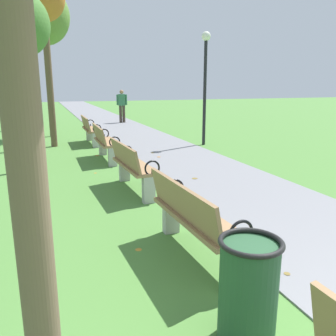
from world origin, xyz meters
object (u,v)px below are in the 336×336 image
object	(u,v)px
park_bench_4	(105,142)
park_bench_5	(90,129)
park_bench_2	(193,218)
tree_2	(20,26)
tree_4	(43,17)
lamp_post	(205,71)
tree_5	(26,24)
trash_bin	(248,291)
pedestrian_walking	(122,104)
park_bench_3	(132,165)
tree_3	(44,3)

from	to	relation	value
park_bench_4	park_bench_5	distance (m)	2.72
park_bench_2	tree_2	distance (m)	5.98
tree_4	lamp_post	bearing A→B (deg)	-38.65
tree_5	lamp_post	size ratio (longest dim) A/B	1.56
trash_bin	park_bench_5	bearing A→B (deg)	89.12
tree_4	pedestrian_walking	xyz separation A→B (m)	(3.52, 3.68, -3.28)
park_bench_5	park_bench_3	bearing A→B (deg)	-90.00
tree_4	tree_5	world-z (taller)	tree_5
park_bench_5	trash_bin	world-z (taller)	park_bench_5
tree_3	trash_bin	bearing A→B (deg)	-83.96
park_bench_2	park_bench_4	xyz separation A→B (m)	(-0.00, 5.56, 0.00)
park_bench_5	tree_5	size ratio (longest dim) A/B	0.29
park_bench_5	tree_4	size ratio (longest dim) A/B	0.31
tree_2	lamp_post	bearing A→B (deg)	18.84
park_bench_4	tree_5	world-z (taller)	tree_5
park_bench_2	park_bench_3	world-z (taller)	same
park_bench_5	pedestrian_walking	distance (m)	6.37
tree_3	lamp_post	distance (m)	5.13
tree_3	lamp_post	xyz separation A→B (m)	(4.58, -1.32, -1.89)
park_bench_4	tree_2	distance (m)	3.19
park_bench_2	tree_2	world-z (taller)	tree_2
trash_bin	lamp_post	distance (m)	9.14
park_bench_4	tree_4	xyz separation A→B (m)	(-1.12, 4.93, 3.72)
park_bench_5	park_bench_4	bearing A→B (deg)	-90.00
park_bench_3	park_bench_4	bearing A→B (deg)	90.00
tree_3	trash_bin	world-z (taller)	tree_3
tree_5	park_bench_3	bearing A→B (deg)	-80.45
park_bench_2	park_bench_3	distance (m)	2.73
tree_2	trash_bin	xyz separation A→B (m)	(1.60, -6.44, -2.69)
park_bench_2	pedestrian_walking	bearing A→B (deg)	80.41
pedestrian_walking	lamp_post	xyz separation A→B (m)	(1.03, -7.32, 1.38)
park_bench_4	lamp_post	world-z (taller)	lamp_post
lamp_post	park_bench_2	bearing A→B (deg)	-116.57
tree_3	tree_2	bearing A→B (deg)	-100.95
park_bench_3	trash_bin	xyz separation A→B (m)	(-0.15, -4.08, -0.06)
park_bench_4	pedestrian_walking	distance (m)	8.94
trash_bin	park_bench_3	bearing A→B (deg)	87.93
park_bench_5	lamp_post	bearing A→B (deg)	-22.64
park_bench_2	tree_4	world-z (taller)	tree_4
tree_2	tree_4	size ratio (longest dim) A/B	0.73
park_bench_2	tree_2	bearing A→B (deg)	109.01
park_bench_3	tree_5	size ratio (longest dim) A/B	0.30
pedestrian_walking	lamp_post	bearing A→B (deg)	-81.97
pedestrian_walking	trash_bin	distance (m)	15.74
park_bench_3	trash_bin	bearing A→B (deg)	-92.07
lamp_post	tree_5	bearing A→B (deg)	129.29
tree_4	pedestrian_walking	bearing A→B (deg)	46.26
park_bench_3	lamp_post	distance (m)	5.66
park_bench_3	pedestrian_walking	distance (m)	11.70
pedestrian_walking	trash_bin	bearing A→B (deg)	-99.30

